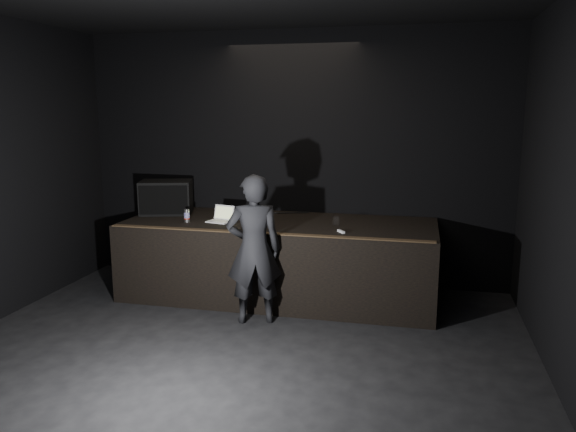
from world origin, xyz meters
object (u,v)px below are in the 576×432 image
(stage_monitor, at_px, (166,197))
(laptop, at_px, (221,217))
(person, at_px, (254,249))
(stage_riser, at_px, (279,259))
(beer_can, at_px, (187,216))

(stage_monitor, bearing_deg, laptop, -36.91)
(laptop, bearing_deg, stage_monitor, 172.74)
(laptop, height_order, person, person)
(stage_monitor, bearing_deg, stage_riser, -23.14)
(stage_monitor, height_order, laptop, stage_monitor)
(stage_riser, xyz_separation_m, person, (-0.06, -0.95, 0.36))
(stage_riser, relative_size, stage_monitor, 5.02)
(stage_monitor, distance_m, laptop, 1.01)
(beer_can, distance_m, person, 1.29)
(laptop, distance_m, person, 1.06)
(stage_monitor, height_order, person, person)
(stage_monitor, xyz_separation_m, beer_can, (0.52, -0.49, -0.15))
(stage_riser, distance_m, person, 1.02)
(stage_riser, xyz_separation_m, beer_can, (-1.15, -0.30, 0.58))
(stage_riser, distance_m, laptop, 0.93)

